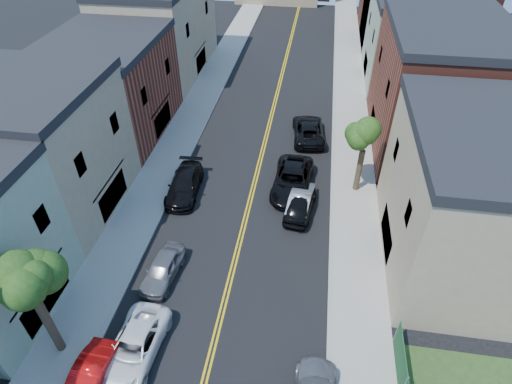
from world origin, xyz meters
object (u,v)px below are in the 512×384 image
at_px(grey_car_left, 163,269).
at_px(dark_car_right_far, 308,130).
at_px(white_pickup, 134,347).
at_px(silver_car_right, 301,199).
at_px(black_suv_lane, 292,180).
at_px(red_sedan, 88,382).
at_px(black_car_left, 185,184).
at_px(black_car_right, 300,204).

bearing_deg(grey_car_left, dark_car_right_far, 71.37).
xyz_separation_m(white_pickup, silver_car_right, (7.67, 13.03, 0.01)).
height_order(white_pickup, black_suv_lane, black_suv_lane).
distance_m(red_sedan, dark_car_right_far, 26.57).
bearing_deg(black_car_left, black_suv_lane, 8.54).
xyz_separation_m(white_pickup, black_car_right, (7.67, 12.47, 0.07)).
bearing_deg(dark_car_right_far, black_car_left, 39.83).
distance_m(white_pickup, silver_car_right, 15.12).
xyz_separation_m(red_sedan, black_car_right, (9.23, 14.56, 0.07)).
bearing_deg(white_pickup, red_sedan, -122.75).
distance_m(red_sedan, black_car_right, 17.24).
bearing_deg(silver_car_right, dark_car_right_far, -83.40).
bearing_deg(grey_car_left, white_pickup, -81.98).
distance_m(grey_car_left, silver_car_right, 11.12).
bearing_deg(silver_car_right, black_suv_lane, -61.83).
bearing_deg(black_suv_lane, grey_car_left, -123.58).
xyz_separation_m(black_car_right, silver_car_right, (0.00, 0.57, -0.06)).
xyz_separation_m(red_sedan, silver_car_right, (9.23, 15.13, 0.01)).
bearing_deg(grey_car_left, black_car_left, 102.45).
relative_size(grey_car_left, silver_car_right, 0.96).
bearing_deg(black_suv_lane, dark_car_right_far, 86.31).
relative_size(red_sedan, silver_car_right, 0.99).
height_order(grey_car_left, silver_car_right, silver_car_right).
xyz_separation_m(white_pickup, dark_car_right_far, (7.67, 22.82, 0.09)).
height_order(red_sedan, grey_car_left, grey_car_left).
distance_m(black_car_left, black_suv_lane, 8.27).
relative_size(black_car_left, dark_car_right_far, 0.94).
distance_m(white_pickup, dark_car_right_far, 24.08).
height_order(silver_car_right, black_suv_lane, black_suv_lane).
distance_m(grey_car_left, black_car_left, 8.24).
bearing_deg(dark_car_right_far, white_pickup, 64.53).
distance_m(red_sedan, white_pickup, 2.61).
bearing_deg(black_suv_lane, black_car_left, -166.09).
bearing_deg(silver_car_right, grey_car_left, 51.35).
xyz_separation_m(red_sedan, black_suv_lane, (8.43, 17.15, 0.15)).
height_order(grey_car_left, dark_car_right_far, dark_car_right_far).
distance_m(black_car_right, silver_car_right, 0.57).
distance_m(red_sedan, black_suv_lane, 19.11).
bearing_deg(black_car_left, dark_car_right_far, 43.53).
distance_m(dark_car_right_far, black_suv_lane, 7.81).
bearing_deg(black_car_right, black_suv_lane, -65.25).
bearing_deg(grey_car_left, black_car_right, 48.12).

